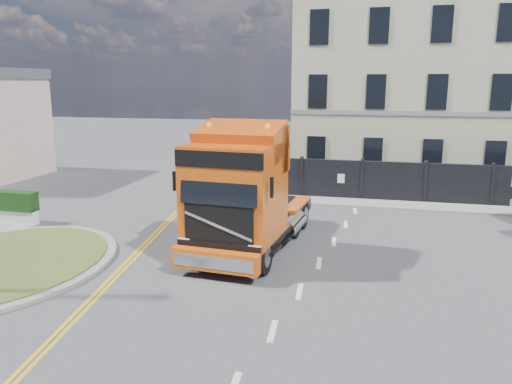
# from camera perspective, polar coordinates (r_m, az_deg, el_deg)

# --- Properties ---
(ground) EXTENTS (120.00, 120.00, 0.00)m
(ground) POSITION_cam_1_polar(r_m,az_deg,el_deg) (17.45, -2.39, -6.92)
(ground) COLOR #424244
(ground) RESTS_ON ground
(traffic_island) EXTENTS (6.80, 6.80, 0.17)m
(traffic_island) POSITION_cam_1_polar(r_m,az_deg,el_deg) (18.15, -27.18, -7.30)
(traffic_island) COLOR gray
(traffic_island) RESTS_ON ground
(hoarding_fence) EXTENTS (18.80, 0.25, 2.00)m
(hoarding_fence) POSITION_cam_1_polar(r_m,az_deg,el_deg) (25.39, 17.72, 0.98)
(hoarding_fence) COLOR black
(hoarding_fence) RESTS_ON ground
(georgian_building) EXTENTS (12.30, 10.30, 12.80)m
(georgian_building) POSITION_cam_1_polar(r_m,az_deg,el_deg) (32.38, 16.34, 11.92)
(georgian_building) COLOR #BCB695
(georgian_building) RESTS_ON ground
(pavement_far) EXTENTS (20.00, 1.60, 0.12)m
(pavement_far) POSITION_cam_1_polar(r_m,az_deg,el_deg) (24.67, 16.45, -1.50)
(pavement_far) COLOR gray
(pavement_far) RESTS_ON ground
(truck) EXTENTS (3.35, 7.56, 4.40)m
(truck) POSITION_cam_1_polar(r_m,az_deg,el_deg) (16.77, -1.52, -0.69)
(truck) COLOR black
(truck) RESTS_ON ground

